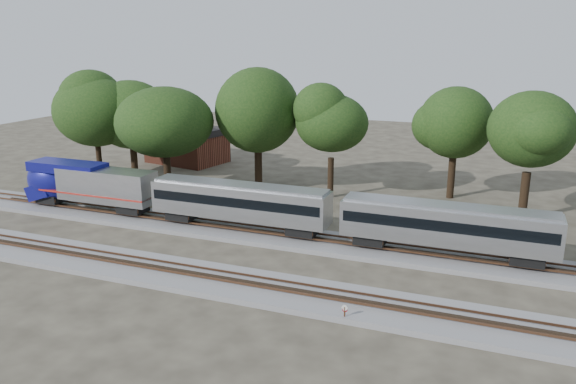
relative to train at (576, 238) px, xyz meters
name	(u,v)px	position (x,y,z in m)	size (l,w,h in m)	color
ground	(286,270)	(-19.75, -6.00, -3.04)	(160.00, 160.00, 0.00)	#383328
track_far	(312,241)	(-19.75, 0.00, -2.83)	(160.00, 5.00, 0.73)	slate
track_near	(265,289)	(-19.75, -10.00, -2.83)	(160.00, 5.00, 0.73)	slate
train	(576,238)	(0.00, 0.00, 0.00)	(101.98, 2.90, 4.28)	#BABCC2
switch_stand_red	(345,313)	(-13.47, -12.21, -2.39)	(0.31, 0.13, 1.01)	#512D19
switch_stand_white	(345,311)	(-13.49, -12.23, -2.29)	(0.37, 0.10, 1.16)	#512D19
switch_lever	(379,318)	(-11.57, -11.17, -2.89)	(0.50, 0.30, 0.30)	#512D19
brick_building	(187,145)	(-46.28, 24.20, -0.61)	(11.20, 8.88, 4.81)	brown
tree_0	(95,112)	(-50.88, 11.52, 5.25)	(8.44, 8.44, 11.90)	black
tree_1	(131,115)	(-47.25, 13.48, 4.82)	(8.00, 8.00, 11.29)	black
tree_2	(164,122)	(-39.64, 9.03, 4.95)	(8.14, 8.14, 11.47)	black
tree_3	(258,110)	(-31.13, 14.53, 5.96)	(9.16, 9.16, 12.91)	black
tree_4	(332,123)	(-22.47, 14.23, 5.02)	(8.21, 8.21, 11.57)	black
tree_5	(456,123)	(-10.29, 18.69, 5.13)	(8.31, 8.31, 11.72)	black
tree_6	(532,130)	(-3.15, 12.98, 5.66)	(8.86, 8.86, 12.48)	black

